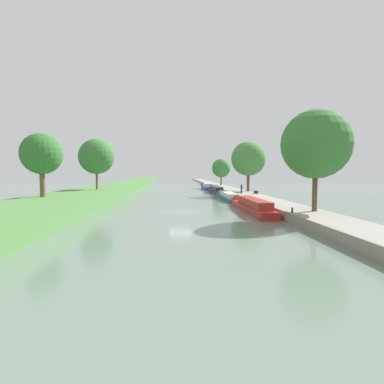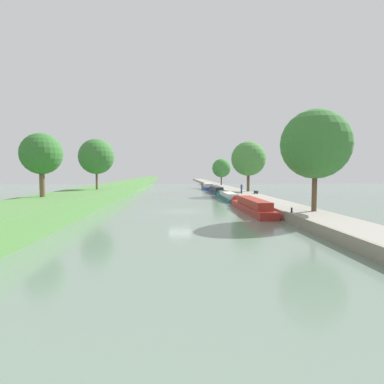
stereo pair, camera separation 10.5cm
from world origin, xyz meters
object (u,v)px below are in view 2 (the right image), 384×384
person_walking (241,188)px  park_bench (256,191)px  narrowboat_red (250,206)px  mooring_bollard_far (213,184)px  narrowboat_blue (207,187)px  mooring_bollard_near (292,210)px  narrowboat_teal (227,196)px  narrowboat_navy (216,190)px

person_walking → park_bench: 2.54m
narrowboat_red → park_bench: bearing=73.2°
narrowboat_red → mooring_bollard_far: bearing=87.9°
narrowboat_blue → mooring_bollard_near: (2.08, -51.81, 0.40)m
narrowboat_red → park_bench: (5.12, 16.99, 0.53)m
narrowboat_teal → park_bench: bearing=15.0°
mooring_bollard_near → narrowboat_navy: bearing=92.5°
person_walking → mooring_bollard_near: size_ratio=3.69×
person_walking → park_bench: (2.48, 0.04, -0.53)m
narrowboat_red → mooring_bollard_far: size_ratio=32.79×
narrowboat_blue → mooring_bollard_far: (2.08, 5.20, 0.40)m
narrowboat_blue → park_bench: (5.34, -27.26, 0.52)m
narrowboat_red → narrowboat_navy: narrowboat_red is taller
narrowboat_red → narrowboat_blue: (-0.22, 44.25, 0.01)m
narrowboat_teal → mooring_bollard_near: size_ratio=31.23×
narrowboat_blue → narrowboat_navy: bearing=-88.3°
person_walking → mooring_bollard_far: size_ratio=3.69×
narrowboat_navy → person_walking: bearing=-79.7°
narrowboat_blue → mooring_bollard_far: size_ratio=25.38×
narrowboat_teal → mooring_bollard_far: mooring_bollard_far is taller
narrowboat_teal → narrowboat_blue: (-0.18, 28.64, 0.14)m
mooring_bollard_near → park_bench: (3.26, 24.55, 0.12)m
narrowboat_teal → narrowboat_blue: bearing=90.4°
narrowboat_teal → narrowboat_navy: narrowboat_navy is taller
narrowboat_red → mooring_bollard_near: size_ratio=32.79×
mooring_bollard_near → mooring_bollard_far: bearing=90.0°
narrowboat_teal → mooring_bollard_far: 33.90m
narrowboat_red → narrowboat_navy: size_ratio=1.17×
narrowboat_teal → narrowboat_navy: bearing=89.1°
narrowboat_teal → mooring_bollard_far: bearing=86.8°
narrowboat_navy → park_bench: narrowboat_navy is taller
narrowboat_red → person_walking: person_walking is taller
person_walking → mooring_bollard_near: 24.54m
narrowboat_navy → narrowboat_blue: (-0.40, 13.76, 0.06)m
mooring_bollard_far → mooring_bollard_near: bearing=-90.0°
narrowboat_red → park_bench: size_ratio=9.84×
person_walking → mooring_bollard_far: 32.51m
narrowboat_red → narrowboat_teal: 15.60m
narrowboat_teal → narrowboat_blue: 28.64m
narrowboat_navy → narrowboat_teal: bearing=-90.9°
narrowboat_red → person_walking: size_ratio=8.89×
mooring_bollard_near → mooring_bollard_far: 57.01m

